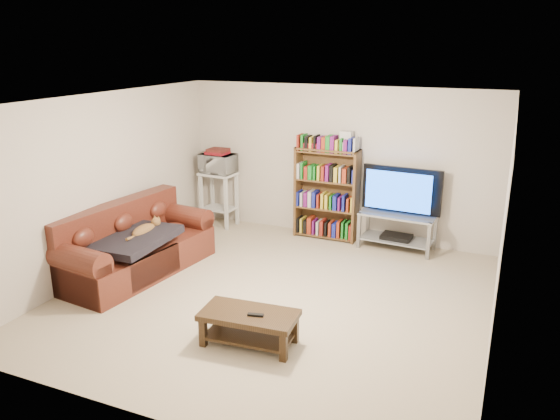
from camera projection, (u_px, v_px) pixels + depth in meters
The scene contains 19 objects.
floor at pixel (275, 297), 6.76m from camera, with size 5.00×5.00×0.00m, color #C4B291.
ceiling at pixel (274, 101), 6.05m from camera, with size 5.00×5.00×0.00m, color white.
wall_back at pixel (338, 163), 8.60m from camera, with size 5.00×5.00×0.00m, color beige.
wall_front at pixel (145, 289), 4.21m from camera, with size 5.00×5.00×0.00m, color beige.
wall_left at pixel (105, 183), 7.35m from camera, with size 5.00×5.00×0.00m, color beige.
wall_right at pixel (502, 232), 5.47m from camera, with size 5.00×5.00×0.00m, color beige.
sofa at pixel (132, 249), 7.42m from camera, with size 1.21×2.30×0.94m.
blanket at pixel (133, 239), 7.14m from camera, with size 0.85×1.10×0.10m, color black.
cat at pixel (144, 230), 7.29m from camera, with size 0.24×0.60×0.18m, color brown, non-canonical shape.
coffee_table at pixel (249, 322), 5.64m from camera, with size 1.03×0.57×0.36m.
remote at pixel (256, 315), 5.53m from camera, with size 0.16×0.05×0.02m, color black.
tv_stand at pixel (397, 225), 8.23m from camera, with size 1.15×0.58×0.56m.
television at pixel (399, 192), 8.07m from camera, with size 1.20×0.16×0.69m, color black.
dvd_player at pixel (396, 237), 8.28m from camera, with size 0.45×0.31×0.06m, color black.
bookshelf at pixel (327, 193), 8.60m from camera, with size 1.01×0.33×1.45m.
shelf_clutter at pixel (334, 142), 8.34m from camera, with size 0.74×0.23×0.28m.
microwave_stand at pixel (219, 192), 9.24m from camera, with size 0.61×0.46×0.93m.
microwave at pixel (218, 163), 9.10m from camera, with size 0.57×0.39×0.32m, color silver.
game_boxes at pixel (217, 153), 9.04m from camera, with size 0.34×0.29×0.05m, color maroon.
Camera 1 is at (2.47, -5.62, 3.03)m, focal length 35.00 mm.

